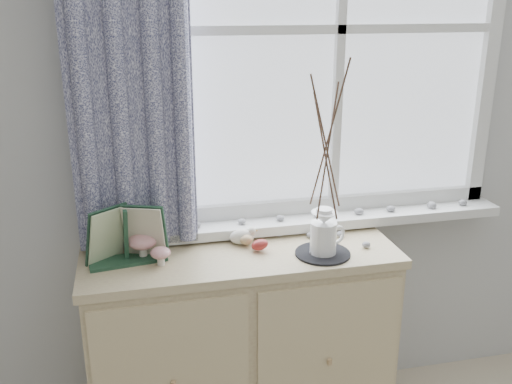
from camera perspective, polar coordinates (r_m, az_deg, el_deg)
sideboard at (r=2.39m, az=-1.46°, el=-15.22°), size 1.20×0.45×0.85m
botanical_book at (r=2.08m, az=-12.88°, el=-4.38°), size 0.34×0.18×0.22m
toadstool_cluster at (r=2.12m, az=-10.86°, el=-5.19°), size 0.15×0.16×0.10m
wooden_eggs at (r=2.22m, az=-1.01°, el=-4.74°), size 0.13×0.17×0.07m
songbird_figurine at (r=2.23m, az=-1.42°, el=-4.42°), size 0.13×0.07×0.07m
crocheted_doily at (r=2.17m, az=6.68°, el=-6.12°), size 0.21×0.21×0.01m
twig_pitcher at (r=2.03m, az=7.13°, el=4.81°), size 0.35×0.35×0.75m
sideboard_pebbles at (r=2.27m, az=6.59°, el=-4.78°), size 0.33×0.23×0.02m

